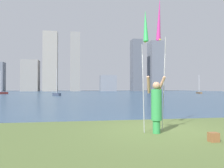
{
  "coord_description": "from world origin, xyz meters",
  "views": [
    {
      "loc": [
        -2.93,
        -7.23,
        1.42
      ],
      "look_at": [
        -0.05,
        9.37,
        1.71
      ],
      "focal_mm": 36.34,
      "sensor_mm": 36.0,
      "label": 1
    }
  ],
  "objects_px": {
    "kite_flag_right": "(159,22)",
    "sailboat_6": "(199,92)",
    "kite_flag_left": "(145,29)",
    "sailboat_0": "(1,93)",
    "person": "(156,105)",
    "bag": "(214,137)",
    "sailboat_4": "(57,94)"
  },
  "relations": [
    {
      "from": "person",
      "to": "kite_flag_left",
      "type": "bearing_deg",
      "value": -168.72
    },
    {
      "from": "kite_flag_left",
      "to": "sailboat_6",
      "type": "xyz_separation_m",
      "value": [
        28.72,
        44.95,
        -2.93
      ]
    },
    {
      "from": "kite_flag_left",
      "to": "sailboat_6",
      "type": "height_order",
      "value": "sailboat_6"
    },
    {
      "from": "person",
      "to": "bag",
      "type": "bearing_deg",
      "value": -40.7
    },
    {
      "from": "kite_flag_left",
      "to": "bag",
      "type": "relative_size",
      "value": 16.08
    },
    {
      "from": "sailboat_0",
      "to": "kite_flag_right",
      "type": "bearing_deg",
      "value": -68.21
    },
    {
      "from": "kite_flag_left",
      "to": "sailboat_0",
      "type": "height_order",
      "value": "sailboat_0"
    },
    {
      "from": "person",
      "to": "kite_flag_right",
      "type": "bearing_deg",
      "value": 70.01
    },
    {
      "from": "kite_flag_right",
      "to": "sailboat_6",
      "type": "height_order",
      "value": "sailboat_6"
    },
    {
      "from": "bag",
      "to": "person",
      "type": "bearing_deg",
      "value": 129.48
    },
    {
      "from": "sailboat_4",
      "to": "bag",
      "type": "bearing_deg",
      "value": -79.98
    },
    {
      "from": "kite_flag_left",
      "to": "sailboat_6",
      "type": "bearing_deg",
      "value": 57.43
    },
    {
      "from": "sailboat_0",
      "to": "sailboat_6",
      "type": "bearing_deg",
      "value": -4.38
    },
    {
      "from": "kite_flag_right",
      "to": "sailboat_6",
      "type": "distance_m",
      "value": 52.54
    },
    {
      "from": "kite_flag_left",
      "to": "sailboat_0",
      "type": "bearing_deg",
      "value": 110.81
    },
    {
      "from": "kite_flag_right",
      "to": "sailboat_0",
      "type": "height_order",
      "value": "sailboat_0"
    },
    {
      "from": "sailboat_0",
      "to": "sailboat_4",
      "type": "xyz_separation_m",
      "value": [
        13.32,
        -12.64,
        0.01
      ]
    },
    {
      "from": "kite_flag_left",
      "to": "kite_flag_right",
      "type": "relative_size",
      "value": 0.86
    },
    {
      "from": "kite_flag_right",
      "to": "sailboat_6",
      "type": "bearing_deg",
      "value": 57.71
    },
    {
      "from": "sailboat_0",
      "to": "sailboat_4",
      "type": "height_order",
      "value": "sailboat_0"
    },
    {
      "from": "kite_flag_right",
      "to": "bag",
      "type": "distance_m",
      "value": 4.12
    },
    {
      "from": "bag",
      "to": "sailboat_6",
      "type": "xyz_separation_m",
      "value": [
        27.28,
        46.25,
        0.2
      ]
    },
    {
      "from": "sailboat_0",
      "to": "bag",
      "type": "bearing_deg",
      "value": -68.25
    },
    {
      "from": "kite_flag_left",
      "to": "person",
      "type": "bearing_deg",
      "value": 1.46
    },
    {
      "from": "kite_flag_left",
      "to": "bag",
      "type": "xyz_separation_m",
      "value": [
        1.43,
        -1.3,
        -3.13
      ]
    },
    {
      "from": "sailboat_0",
      "to": "sailboat_4",
      "type": "relative_size",
      "value": 1.07
    },
    {
      "from": "kite_flag_right",
      "to": "sailboat_4",
      "type": "height_order",
      "value": "sailboat_4"
    },
    {
      "from": "bag",
      "to": "sailboat_6",
      "type": "distance_m",
      "value": 53.7
    },
    {
      "from": "sailboat_6",
      "to": "sailboat_0",
      "type": "bearing_deg",
      "value": 175.62
    },
    {
      "from": "sailboat_4",
      "to": "sailboat_6",
      "type": "relative_size",
      "value": 1.06
    },
    {
      "from": "sailboat_4",
      "to": "kite_flag_left",
      "type": "bearing_deg",
      "value": -81.85
    },
    {
      "from": "kite_flag_right",
      "to": "sailboat_6",
      "type": "relative_size",
      "value": 0.97
    }
  ]
}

